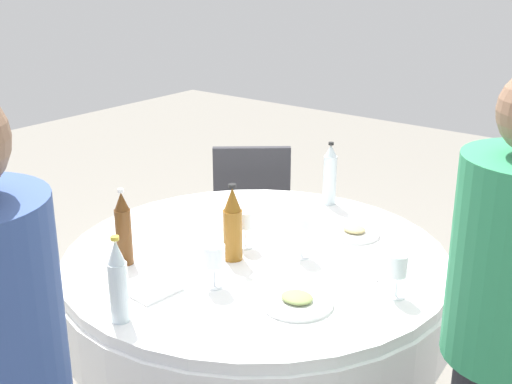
% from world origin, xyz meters
% --- Properties ---
extents(dining_table, '(1.47, 1.47, 0.74)m').
position_xyz_m(dining_table, '(0.00, 0.00, 0.59)').
color(dining_table, white).
rests_on(dining_table, ground_plane).
extents(bottle_brown_west, '(0.06, 0.06, 0.29)m').
position_xyz_m(bottle_brown_west, '(0.32, 0.36, 0.87)').
color(bottle_brown_west, '#593314').
rests_on(bottle_brown_west, dining_table).
extents(bottle_clear_right, '(0.06, 0.06, 0.28)m').
position_xyz_m(bottle_clear_right, '(0.03, 0.64, 0.87)').
color(bottle_clear_right, silver).
rests_on(bottle_clear_right, dining_table).
extents(bottle_amber_left, '(0.07, 0.07, 0.29)m').
position_xyz_m(bottle_amber_left, '(0.04, 0.09, 0.87)').
color(bottle_amber_left, '#8C5619').
rests_on(bottle_amber_left, dining_table).
extents(bottle_clear_outer, '(0.06, 0.06, 0.29)m').
position_xyz_m(bottle_clear_outer, '(0.06, -0.62, 0.87)').
color(bottle_clear_outer, silver).
rests_on(bottle_clear_outer, dining_table).
extents(wine_glass_outer, '(0.06, 0.06, 0.15)m').
position_xyz_m(wine_glass_outer, '(-0.57, -0.01, 0.85)').
color(wine_glass_outer, white).
rests_on(wine_glass_outer, dining_table).
extents(wine_glass_front, '(0.07, 0.07, 0.15)m').
position_xyz_m(wine_glass_front, '(0.06, -0.02, 0.85)').
color(wine_glass_front, white).
rests_on(wine_glass_front, dining_table).
extents(wine_glass_inner, '(0.08, 0.08, 0.15)m').
position_xyz_m(wine_glass_inner, '(-0.05, 0.30, 0.85)').
color(wine_glass_inner, white).
rests_on(wine_glass_inner, dining_table).
extents(wine_glass_south, '(0.07, 0.07, 0.16)m').
position_xyz_m(wine_glass_south, '(-0.15, -0.08, 0.85)').
color(wine_glass_south, white).
rests_on(wine_glass_south, dining_table).
extents(plate_north, '(0.23, 0.23, 0.04)m').
position_xyz_m(plate_north, '(-0.34, 0.23, 0.75)').
color(plate_north, white).
rests_on(plate_north, dining_table).
extents(plate_near, '(0.20, 0.20, 0.04)m').
position_xyz_m(plate_near, '(-0.21, -0.38, 0.75)').
color(plate_near, white).
rests_on(plate_near, dining_table).
extents(fork_right, '(0.14, 0.14, 0.00)m').
position_xyz_m(fork_right, '(0.48, -0.17, 0.74)').
color(fork_right, silver).
rests_on(fork_right, dining_table).
extents(knife_left, '(0.17, 0.08, 0.00)m').
position_xyz_m(knife_left, '(-0.39, -0.10, 0.74)').
color(knife_left, silver).
rests_on(knife_left, dining_table).
extents(spoon_outer, '(0.14, 0.14, 0.00)m').
position_xyz_m(spoon_outer, '(0.18, -0.37, 0.74)').
color(spoon_outer, silver).
rests_on(spoon_outer, dining_table).
extents(folded_napkin, '(0.17, 0.17, 0.02)m').
position_xyz_m(folded_napkin, '(0.10, 0.45, 0.75)').
color(folded_napkin, white).
rests_on(folded_napkin, dining_table).
extents(person_west, '(0.34, 0.34, 1.58)m').
position_xyz_m(person_west, '(-1.02, 0.27, 0.82)').
color(person_west, '#26262B').
rests_on(person_west, ground_plane).
extents(chair_inner, '(0.56, 0.56, 0.87)m').
position_xyz_m(chair_inner, '(0.69, -0.85, 0.52)').
color(chair_inner, '#2D2D33').
rests_on(chair_inner, ground_plane).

